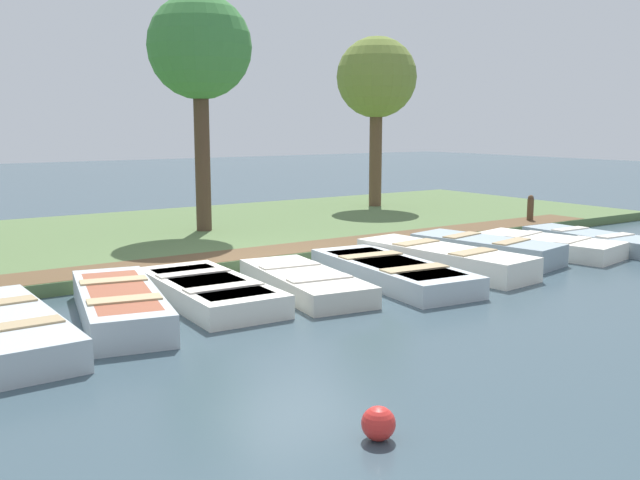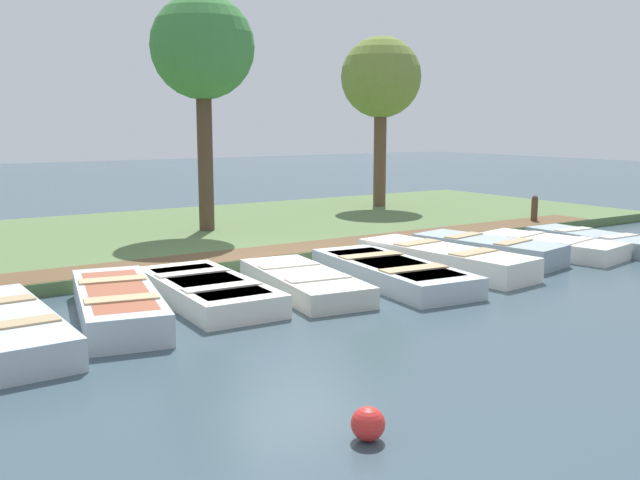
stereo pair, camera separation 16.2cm
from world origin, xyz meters
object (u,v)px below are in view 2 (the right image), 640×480
object	(u,v)px
rowboat_1	(7,327)
rowboat_2	(118,303)
rowboat_5	(391,272)
rowboat_8	(550,246)
rowboat_9	(595,240)
rowboat_6	(444,259)
park_tree_left	(203,51)
rowboat_7	(488,249)
buoy	(368,424)
rowboat_3	(207,290)
park_tree_center	(381,80)
rowboat_4	(303,282)
mooring_post_far	(534,212)

from	to	relation	value
rowboat_1	rowboat_2	world-z (taller)	rowboat_2
rowboat_5	rowboat_8	world-z (taller)	rowboat_5
rowboat_9	rowboat_8	bearing A→B (deg)	-89.92
rowboat_6	rowboat_8	distance (m)	2.84
rowboat_6	park_tree_left	distance (m)	7.01
rowboat_6	rowboat_7	size ratio (longest dim) A/B	1.16
rowboat_2	rowboat_7	world-z (taller)	rowboat_7
rowboat_5	buoy	bearing A→B (deg)	-35.03
rowboat_3	park_tree_center	bearing A→B (deg)	130.99
park_tree_left	rowboat_9	bearing A→B (deg)	48.96
rowboat_5	park_tree_left	world-z (taller)	park_tree_left
rowboat_4	park_tree_center	bearing A→B (deg)	143.00
mooring_post_far	rowboat_3	bearing A→B (deg)	-77.14
rowboat_6	rowboat_7	world-z (taller)	rowboat_6
rowboat_5	rowboat_9	world-z (taller)	rowboat_5
rowboat_8	rowboat_2	bearing A→B (deg)	-101.75
rowboat_2	rowboat_4	distance (m)	2.88
rowboat_9	buoy	bearing A→B (deg)	-62.74
mooring_post_far	park_tree_center	world-z (taller)	park_tree_center
rowboat_1	rowboat_3	world-z (taller)	rowboat_1
rowboat_8	mooring_post_far	size ratio (longest dim) A/B	3.52
rowboat_6	buoy	size ratio (longest dim) A/B	12.09
rowboat_7	mooring_post_far	world-z (taller)	mooring_post_far
rowboat_3	rowboat_6	bearing A→B (deg)	88.88
rowboat_2	rowboat_6	world-z (taller)	rowboat_6
park_tree_left	park_tree_center	bearing A→B (deg)	104.94
rowboat_3	rowboat_9	world-z (taller)	rowboat_3
rowboat_8	park_tree_center	distance (m)	8.07
rowboat_3	buoy	distance (m)	5.04
rowboat_1	rowboat_8	world-z (taller)	rowboat_1
rowboat_3	mooring_post_far	distance (m)	9.98
rowboat_2	rowboat_1	bearing A→B (deg)	-65.47
park_tree_center	park_tree_left	bearing A→B (deg)	-75.06
rowboat_7	rowboat_2	bearing A→B (deg)	-99.90
rowboat_4	rowboat_9	size ratio (longest dim) A/B	1.03
rowboat_4	rowboat_6	bearing A→B (deg)	97.72
rowboat_4	park_tree_left	xyz separation A→B (m)	(-5.46, 0.88, 3.95)
rowboat_1	rowboat_3	bearing A→B (deg)	99.39
rowboat_7	rowboat_8	distance (m)	1.49
rowboat_9	rowboat_1	bearing A→B (deg)	-87.76
rowboat_1	rowboat_4	xyz separation A→B (m)	(-0.27, 4.30, -0.03)
rowboat_2	rowboat_9	size ratio (longest dim) A/B	1.11
rowboat_2	park_tree_left	distance (m)	7.65
rowboat_1	rowboat_4	bearing A→B (deg)	92.32
rowboat_1	rowboat_6	distance (m)	7.23
mooring_post_far	rowboat_4	bearing A→B (deg)	-73.24
rowboat_5	mooring_post_far	distance (m)	7.21
rowboat_5	rowboat_7	world-z (taller)	rowboat_7
rowboat_9	buoy	xyz separation A→B (m)	(4.69, -9.50, -0.02)
rowboat_1	rowboat_7	distance (m)	8.61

